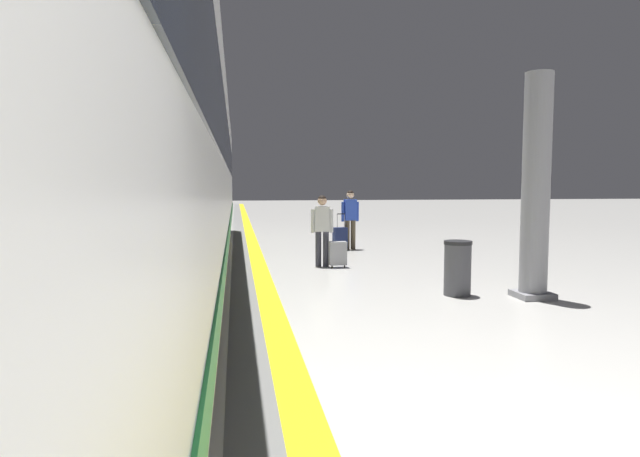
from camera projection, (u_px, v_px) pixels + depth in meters
The scene contains 9 objects.
safety_line_strip at pixel (264, 282), 10.17m from camera, with size 0.36×80.00×0.01m, color yellow.
tactile_edge_band at pixel (247, 283), 10.12m from camera, with size 0.59×80.00×0.01m, color slate.
high_speed_train at pixel (119, 136), 7.46m from camera, with size 2.94×29.32×4.97m.
passenger_near at pixel (350, 215), 15.19m from camera, with size 0.52×0.24×1.66m.
suitcase_near at pixel (340, 238), 15.03m from camera, with size 0.41×0.29×1.03m.
passenger_mid at pixel (322, 225), 12.02m from camera, with size 0.50×0.22×1.59m.
suitcase_mid at pixel (338, 253), 11.94m from camera, with size 0.38×0.24×0.58m.
platform_pillar at pixel (536, 192), 8.64m from camera, with size 0.56×0.56×3.60m.
waste_bin at pixel (458, 268), 8.95m from camera, with size 0.46×0.46×0.91m.
Camera 1 is at (-1.19, -0.09, 1.85)m, focal length 30.35 mm.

